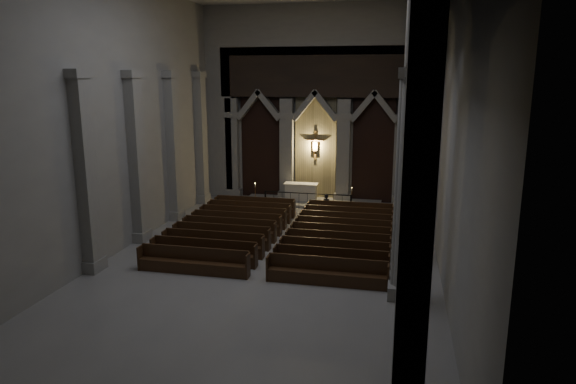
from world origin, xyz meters
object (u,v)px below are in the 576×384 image
object	(u,v)px
pews	(284,236)
altar	(301,191)
candle_stand_left	(255,200)
worshipper	(326,206)
candle_stand_right	(352,203)
altar_rail	(307,198)

from	to	relation	value
pews	altar	bearing A→B (deg)	95.02
candle_stand_left	worshipper	distance (m)	4.95
candle_stand_left	pews	size ratio (longest dim) A/B	0.14
candle_stand_left	candle_stand_right	distance (m)	5.83
altar_rail	worshipper	xyz separation A→B (m)	(1.36, -1.61, -0.00)
altar_rail	candle_stand_right	xyz separation A→B (m)	(2.54, 0.80, -0.33)
altar_rail	worshipper	bearing A→B (deg)	-49.85
pews	worshipper	size ratio (longest dim) A/B	7.39
altar	pews	world-z (taller)	altar
altar	candle_stand_left	size ratio (longest dim) A/B	1.46
altar	candle_stand_right	bearing A→B (deg)	-15.90
altar	altar_rail	size ratio (longest dim) A/B	0.40
altar_rail	candle_stand_left	distance (m)	3.28
altar_rail	worshipper	world-z (taller)	worshipper
pews	worshipper	distance (m)	5.01
altar	candle_stand_right	world-z (taller)	candle_stand_right
altar	pews	size ratio (longest dim) A/B	0.21
candle_stand_left	altar	bearing A→B (deg)	31.69
altar	candle_stand_right	xyz separation A→B (m)	(3.26, -0.93, -0.33)
altar_rail	pews	bearing A→B (deg)	-90.00
candle_stand_left	pews	bearing A→B (deg)	-63.65
worshipper	pews	bearing A→B (deg)	-102.46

